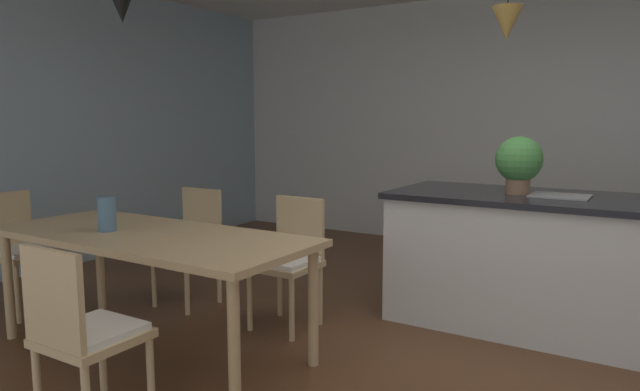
# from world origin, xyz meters

# --- Properties ---
(ground_plane) EXTENTS (10.00, 8.40, 0.04)m
(ground_plane) POSITION_xyz_m (0.00, 0.00, -0.02)
(ground_plane) COLOR brown
(wall_back_kitchen) EXTENTS (10.00, 0.12, 2.70)m
(wall_back_kitchen) POSITION_xyz_m (0.00, 3.26, 1.35)
(wall_back_kitchen) COLOR silver
(wall_back_kitchen) RESTS_ON ground_plane
(window_wall_left_glazing) EXTENTS (0.06, 8.40, 2.70)m
(window_wall_left_glazing) POSITION_xyz_m (-4.06, 0.00, 1.35)
(window_wall_left_glazing) COLOR #9EB7C6
(window_wall_left_glazing) RESTS_ON ground_plane
(dining_table) EXTENTS (2.03, 0.84, 0.73)m
(dining_table) POSITION_xyz_m (-1.77, -0.66, 0.66)
(dining_table) COLOR tan
(dining_table) RESTS_ON ground_plane
(chair_far_right) EXTENTS (0.40, 0.40, 0.87)m
(chair_far_right) POSITION_xyz_m (-1.32, 0.13, 0.47)
(chair_far_right) COLOR tan
(chair_far_right) RESTS_ON ground_plane
(chair_far_left) EXTENTS (0.40, 0.40, 0.87)m
(chair_far_left) POSITION_xyz_m (-2.23, 0.13, 0.47)
(chair_far_left) COLOR tan
(chair_far_left) RESTS_ON ground_plane
(chair_near_right) EXTENTS (0.40, 0.40, 0.87)m
(chair_near_right) POSITION_xyz_m (-1.31, -1.45, 0.47)
(chair_near_right) COLOR tan
(chair_near_right) RESTS_ON ground_plane
(chair_window_end) EXTENTS (0.42, 0.42, 0.87)m
(chair_window_end) POSITION_xyz_m (-3.16, -0.66, 0.47)
(chair_window_end) COLOR tan
(chair_window_end) RESTS_ON ground_plane
(kitchen_island) EXTENTS (2.29, 0.92, 0.91)m
(kitchen_island) POSITION_xyz_m (0.29, 0.99, 0.46)
(kitchen_island) COLOR silver
(kitchen_island) RESTS_ON ground_plane
(pendant_over_table) EXTENTS (0.16, 0.16, 0.79)m
(pendant_over_table) POSITION_xyz_m (-1.75, -0.81, 2.02)
(pendant_over_table) COLOR black
(pendant_over_island_main) EXTENTS (0.20, 0.20, 0.78)m
(pendant_over_island_main) POSITION_xyz_m (-0.16, 0.99, 2.03)
(pendant_over_island_main) COLOR black
(potted_plant_on_island) EXTENTS (0.31, 0.31, 0.39)m
(potted_plant_on_island) POSITION_xyz_m (-0.04, 0.99, 1.12)
(potted_plant_on_island) COLOR #8C664C
(potted_plant_on_island) RESTS_ON kitchen_island
(vase_on_dining_table) EXTENTS (0.11, 0.11, 0.21)m
(vase_on_dining_table) POSITION_xyz_m (-2.03, -0.75, 0.83)
(vase_on_dining_table) COLOR slate
(vase_on_dining_table) RESTS_ON dining_table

